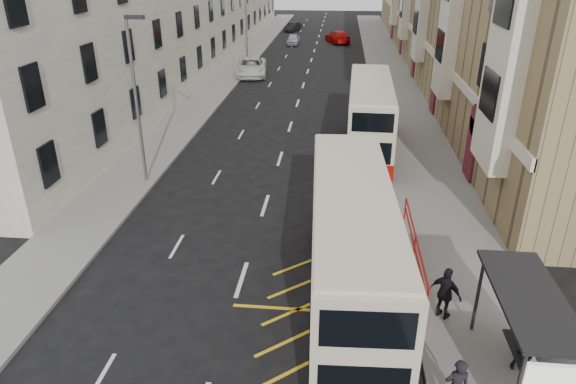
# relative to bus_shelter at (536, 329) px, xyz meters

# --- Properties ---
(ground) EXTENTS (200.00, 200.00, 0.00)m
(ground) POSITION_rel_bus_shelter_xyz_m (-8.34, 0.39, -2.14)
(ground) COLOR black
(ground) RESTS_ON ground
(pavement_right) EXTENTS (4.00, 120.00, 0.15)m
(pavement_right) POSITION_rel_bus_shelter_xyz_m (-0.34, 30.39, -2.06)
(pavement_right) COLOR slate
(pavement_right) RESTS_ON ground
(pavement_left) EXTENTS (3.00, 120.00, 0.15)m
(pavement_left) POSITION_rel_bus_shelter_xyz_m (-15.84, 30.39, -2.06)
(pavement_left) COLOR slate
(pavement_left) RESTS_ON ground
(kerb_right) EXTENTS (0.25, 120.00, 0.15)m
(kerb_right) POSITION_rel_bus_shelter_xyz_m (-2.34, 30.39, -2.06)
(kerb_right) COLOR gray
(kerb_right) RESTS_ON ground
(kerb_left) EXTENTS (0.25, 120.00, 0.15)m
(kerb_left) POSITION_rel_bus_shelter_xyz_m (-14.34, 30.39, -2.06)
(kerb_left) COLOR gray
(kerb_left) RESTS_ON ground
(road_markings) EXTENTS (10.00, 110.00, 0.01)m
(road_markings) POSITION_rel_bus_shelter_xyz_m (-8.34, 45.39, -2.13)
(road_markings) COLOR silver
(road_markings) RESTS_ON ground
(bus_shelter) EXTENTS (1.65, 4.25, 2.70)m
(bus_shelter) POSITION_rel_bus_shelter_xyz_m (0.00, 0.00, 0.00)
(bus_shelter) COLOR black
(bus_shelter) RESTS_ON pavement_right
(guard_railing) EXTENTS (0.06, 6.56, 1.01)m
(guard_railing) POSITION_rel_bus_shelter_xyz_m (-2.09, 6.14, -1.28)
(guard_railing) COLOR red
(guard_railing) RESTS_ON pavement_right
(street_lamp_near) EXTENTS (0.93, 0.18, 8.00)m
(street_lamp_near) POSITION_rel_bus_shelter_xyz_m (-14.69, 12.39, 2.50)
(street_lamp_near) COLOR slate
(street_lamp_near) RESTS_ON pavement_left
(street_lamp_far) EXTENTS (0.93, 0.18, 8.00)m
(street_lamp_far) POSITION_rel_bus_shelter_xyz_m (-14.69, 42.39, 2.50)
(street_lamp_far) COLOR slate
(street_lamp_far) RESTS_ON pavement_left
(double_decker_front) EXTENTS (2.92, 10.74, 4.25)m
(double_decker_front) POSITION_rel_bus_shelter_xyz_m (-4.57, 3.28, 0.03)
(double_decker_front) COLOR beige
(double_decker_front) RESTS_ON ground
(double_decker_rear) EXTENTS (2.66, 10.39, 4.12)m
(double_decker_rear) POSITION_rel_bus_shelter_xyz_m (-3.34, 18.18, -0.04)
(double_decker_rear) COLOR beige
(double_decker_rear) RESTS_ON ground
(pedestrian_mid) EXTENTS (0.82, 0.65, 1.66)m
(pedestrian_mid) POSITION_rel_bus_shelter_xyz_m (0.31, 0.69, -1.16)
(pedestrian_mid) COLOR black
(pedestrian_mid) RESTS_ON pavement_right
(pedestrian_far) EXTENTS (1.09, 0.99, 1.79)m
(pedestrian_far) POSITION_rel_bus_shelter_xyz_m (-1.58, 2.80, -1.09)
(pedestrian_far) COLOR black
(pedestrian_far) RESTS_ON pavement_right
(white_van) EXTENTS (3.45, 6.23, 1.65)m
(white_van) POSITION_rel_bus_shelter_xyz_m (-13.54, 37.80, -1.31)
(white_van) COLOR silver
(white_van) RESTS_ON ground
(car_silver) EXTENTS (1.53, 3.77, 1.28)m
(car_silver) POSITION_rel_bus_shelter_xyz_m (-11.30, 56.57, -1.50)
(car_silver) COLOR #ABADB4
(car_silver) RESTS_ON ground
(car_dark) EXTENTS (2.46, 4.13, 1.29)m
(car_dark) POSITION_rel_bus_shelter_xyz_m (-12.50, 68.89, -1.49)
(car_dark) COLOR black
(car_dark) RESTS_ON ground
(car_red) EXTENTS (3.74, 5.81, 1.57)m
(car_red) POSITION_rel_bus_shelter_xyz_m (-5.64, 58.37, -1.35)
(car_red) COLOR #9C0504
(car_red) RESTS_ON ground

